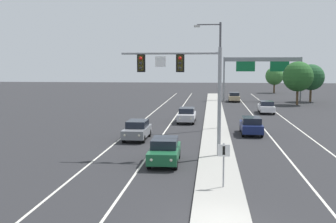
# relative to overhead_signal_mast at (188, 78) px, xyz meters

# --- Properties ---
(median_island) EXTENTS (2.40, 110.00, 0.15)m
(median_island) POSITION_rel_overhead_signal_mast_xyz_m (2.00, 5.94, -5.23)
(median_island) COLOR #9E9B93
(median_island) RESTS_ON ground
(lane_stripe_oncoming_center) EXTENTS (0.14, 100.00, 0.01)m
(lane_stripe_oncoming_center) POSITION_rel_overhead_signal_mast_xyz_m (-2.70, 12.94, -5.30)
(lane_stripe_oncoming_center) COLOR silver
(lane_stripe_oncoming_center) RESTS_ON ground
(lane_stripe_receding_center) EXTENTS (0.14, 100.00, 0.01)m
(lane_stripe_receding_center) POSITION_rel_overhead_signal_mast_xyz_m (6.70, 12.94, -5.30)
(lane_stripe_receding_center) COLOR silver
(lane_stripe_receding_center) RESTS_ON ground
(edge_stripe_left) EXTENTS (0.14, 100.00, 0.01)m
(edge_stripe_left) POSITION_rel_overhead_signal_mast_xyz_m (-6.00, 12.94, -5.30)
(edge_stripe_left) COLOR silver
(edge_stripe_left) RESTS_ON ground
(edge_stripe_right) EXTENTS (0.14, 100.00, 0.01)m
(edge_stripe_right) POSITION_rel_overhead_signal_mast_xyz_m (10.00, 12.94, -5.30)
(edge_stripe_right) COLOR silver
(edge_stripe_right) RESTS_ON ground
(overhead_signal_mast) EXTENTS (6.67, 0.44, 7.20)m
(overhead_signal_mast) POSITION_rel_overhead_signal_mast_xyz_m (0.00, 0.00, 0.00)
(overhead_signal_mast) COLOR gray
(overhead_signal_mast) RESTS_ON median_island
(median_sign_post) EXTENTS (0.60, 0.10, 2.20)m
(median_sign_post) POSITION_rel_overhead_signal_mast_xyz_m (2.21, -7.37, -3.72)
(median_sign_post) COLOR gray
(median_sign_post) RESTS_ON median_island
(street_lamp_median) EXTENTS (2.58, 0.28, 10.00)m
(street_lamp_median) POSITION_rel_overhead_signal_mast_xyz_m (2.11, 12.28, 0.49)
(street_lamp_median) COLOR #4C4C51
(street_lamp_median) RESTS_ON median_island
(car_oncoming_green) EXTENTS (1.90, 4.50, 1.58)m
(car_oncoming_green) POSITION_rel_overhead_signal_mast_xyz_m (-1.33, -2.05, -4.49)
(car_oncoming_green) COLOR #195633
(car_oncoming_green) RESTS_ON ground
(car_oncoming_grey) EXTENTS (1.86, 4.49, 1.58)m
(car_oncoming_grey) POSITION_rel_overhead_signal_mast_xyz_m (-4.55, 6.15, -4.49)
(car_oncoming_grey) COLOR slate
(car_oncoming_grey) RESTS_ON ground
(car_oncoming_silver) EXTENTS (1.84, 4.48, 1.58)m
(car_oncoming_silver) POSITION_rel_overhead_signal_mast_xyz_m (-1.06, 16.89, -4.49)
(car_oncoming_silver) COLOR #B7B7BC
(car_oncoming_silver) RESTS_ON ground
(car_receding_navy) EXTENTS (1.86, 4.48, 1.58)m
(car_receding_navy) POSITION_rel_overhead_signal_mast_xyz_m (5.13, 9.66, -4.49)
(car_receding_navy) COLOR #141E4C
(car_receding_navy) RESTS_ON ground
(car_receding_white) EXTENTS (1.90, 4.50, 1.58)m
(car_receding_white) POSITION_rel_overhead_signal_mast_xyz_m (8.59, 26.53, -4.49)
(car_receding_white) COLOR silver
(car_receding_white) RESTS_ON ground
(car_receding_tan) EXTENTS (1.90, 4.50, 1.58)m
(car_receding_tan) POSITION_rel_overhead_signal_mast_xyz_m (5.38, 43.20, -4.49)
(car_receding_tan) COLOR tan
(car_receding_tan) RESTS_ON ground
(highway_sign_gantry) EXTENTS (13.28, 0.42, 7.50)m
(highway_sign_gantry) POSITION_rel_overhead_signal_mast_xyz_m (10.20, 45.43, 0.86)
(highway_sign_gantry) COLOR gray
(highway_sign_gantry) RESTS_ON ground
(tree_far_right_c) EXTENTS (3.95, 3.95, 5.71)m
(tree_far_right_c) POSITION_rel_overhead_signal_mast_xyz_m (15.31, 66.26, -1.58)
(tree_far_right_c) COLOR #4C3823
(tree_far_right_c) RESTS_ON ground
(tree_far_right_a) EXTENTS (4.65, 4.65, 6.72)m
(tree_far_right_a) POSITION_rel_overhead_signal_mast_xyz_m (14.78, 38.39, -0.92)
(tree_far_right_a) COLOR #4C3823
(tree_far_right_a) RESTS_ON ground
(tree_far_right_b) EXTENTS (4.35, 4.35, 6.29)m
(tree_far_right_b) POSITION_rel_overhead_signal_mast_xyz_m (18.10, 44.23, -1.20)
(tree_far_right_b) COLOR #4C3823
(tree_far_right_b) RESTS_ON ground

